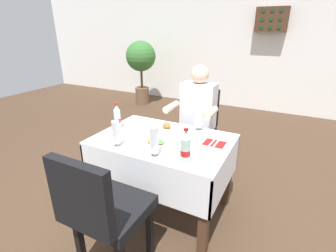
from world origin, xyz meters
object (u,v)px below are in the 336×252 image
object	(u,v)px
main_dining_table	(163,156)
potted_plant_corner	(141,61)
seated_diner_far	(196,117)
napkin_cutlery_set	(214,143)
beer_glass_right	(199,119)
wall_bottle_rack	(272,19)
beer_glass_left	(154,141)
cola_bottle_secondary	(185,149)
chair_far_diner_seat	(195,126)
beer_glass_middle	(116,133)
plate_far_diner	(165,128)
plate_near_camera	(154,142)
cola_bottle_primary	(117,117)
chair_near_camera_side	(103,209)

from	to	relation	value
main_dining_table	potted_plant_corner	distance (m)	3.57
seated_diner_far	napkin_cutlery_set	xyz separation A→B (m)	(0.38, -0.57, 0.02)
beer_glass_right	wall_bottle_rack	xyz separation A→B (m)	(0.16, 3.18, 0.92)
beer_glass_left	potted_plant_corner	size ratio (longest dim) A/B	0.17
cola_bottle_secondary	beer_glass_left	bearing A→B (deg)	-178.20
beer_glass_left	chair_far_diner_seat	bearing A→B (deg)	95.07
beer_glass_left	beer_glass_middle	xyz separation A→B (m)	(-0.35, 0.00, -0.01)
seated_diner_far	beer_glass_left	distance (m)	0.99
chair_far_diner_seat	plate_far_diner	bearing A→B (deg)	-97.00
cola_bottle_secondary	potted_plant_corner	size ratio (longest dim) A/B	0.20
seated_diner_far	plate_near_camera	size ratio (longest dim) A/B	5.25
beer_glass_right	cola_bottle_secondary	world-z (taller)	cola_bottle_secondary
main_dining_table	cola_bottle_primary	xyz separation A→B (m)	(-0.49, 0.01, 0.28)
chair_near_camera_side	beer_glass_right	size ratio (longest dim) A/B	4.77
plate_far_diner	wall_bottle_rack	bearing A→B (deg)	82.34
chair_far_diner_seat	beer_glass_middle	world-z (taller)	chair_far_diner_seat
chair_near_camera_side	seated_diner_far	world-z (taller)	seated_diner_far
plate_near_camera	potted_plant_corner	distance (m)	3.65
plate_far_diner	napkin_cutlery_set	bearing A→B (deg)	-9.84
chair_near_camera_side	plate_far_diner	world-z (taller)	chair_near_camera_side
beer_glass_middle	cola_bottle_secondary	world-z (taller)	cola_bottle_secondary
seated_diner_far	beer_glass_middle	bearing A→B (deg)	-106.94
chair_far_diner_seat	beer_glass_right	size ratio (longest dim) A/B	4.77
beer_glass_left	beer_glass_right	distance (m)	0.63
beer_glass_left	beer_glass_middle	bearing A→B (deg)	179.56
cola_bottle_secondary	wall_bottle_rack	xyz separation A→B (m)	(0.03, 3.79, 0.91)
seated_diner_far	cola_bottle_primary	xyz separation A→B (m)	(-0.53, -0.67, 0.12)
beer_glass_right	main_dining_table	bearing A→B (deg)	-123.15
chair_near_camera_side	beer_glass_middle	distance (m)	0.61
chair_far_diner_seat	chair_near_camera_side	bearing A→B (deg)	-90.00
main_dining_table	beer_glass_left	xyz separation A→B (m)	(0.10, -0.31, 0.30)
seated_diner_far	beer_glass_middle	xyz separation A→B (m)	(-0.30, -0.98, 0.13)
chair_near_camera_side	napkin_cutlery_set	bearing A→B (deg)	64.20
cola_bottle_primary	potted_plant_corner	world-z (taller)	potted_plant_corner
main_dining_table	beer_glass_left	world-z (taller)	beer_glass_left
main_dining_table	beer_glass_middle	bearing A→B (deg)	-129.70
chair_far_diner_seat	napkin_cutlery_set	xyz separation A→B (m)	(0.43, -0.68, 0.17)
napkin_cutlery_set	wall_bottle_rack	bearing A→B (deg)	90.98
seated_diner_far	napkin_cutlery_set	bearing A→B (deg)	-56.23
beer_glass_middle	cola_bottle_secondary	size ratio (longest dim) A/B	0.81
seated_diner_far	wall_bottle_rack	size ratio (longest dim) A/B	2.25
chair_near_camera_side	potted_plant_corner	bearing A→B (deg)	119.70
cola_bottle_primary	plate_far_diner	bearing A→B (deg)	23.71
seated_diner_far	beer_glass_left	world-z (taller)	seated_diner_far
seated_diner_far	napkin_cutlery_set	size ratio (longest dim) A/B	6.60
seated_diner_far	chair_near_camera_side	bearing A→B (deg)	-91.81
chair_near_camera_side	plate_near_camera	xyz separation A→B (m)	(-0.01, 0.66, 0.19)
beer_glass_right	wall_bottle_rack	distance (m)	3.31
beer_glass_right	cola_bottle_secondary	bearing A→B (deg)	-77.75
chair_far_diner_seat	napkin_cutlery_set	size ratio (longest dim) A/B	5.08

